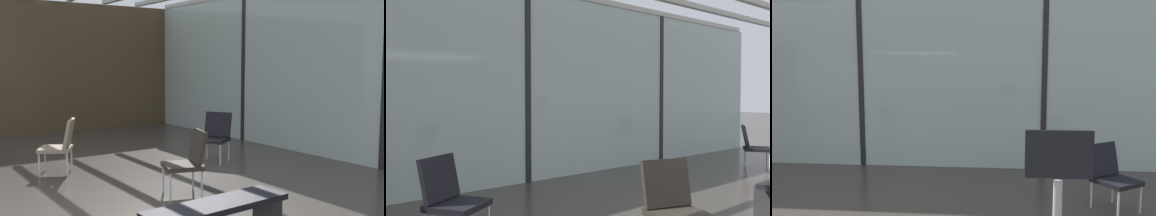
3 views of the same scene
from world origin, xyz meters
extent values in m
cube|color=black|center=(-3.50, 5.20, 1.62)|extent=(0.10, 0.12, 3.24)
cube|color=#473823|center=(-6.95, 1.60, 1.62)|extent=(0.10, 11.20, 3.24)
sphere|color=#9D9DA0|center=(-5.01, 11.35, 1.83)|extent=(2.02, 2.02, 2.02)
cube|color=#28231E|center=(-0.62, 1.64, 0.40)|extent=(0.61, 0.61, 0.06)
cube|color=#28231E|center=(-0.55, 1.85, 0.65)|extent=(0.50, 0.28, 0.44)
cylinder|color=#BCBCC1|center=(-0.89, 1.51, 0.18)|extent=(0.03, 0.03, 0.37)
cylinder|color=#BCBCC1|center=(-0.49, 1.38, 0.18)|extent=(0.03, 0.03, 0.37)
cylinder|color=#BCBCC1|center=(-0.76, 1.91, 0.18)|extent=(0.03, 0.03, 0.37)
cylinder|color=#BCBCC1|center=(-0.36, 1.78, 0.18)|extent=(0.03, 0.03, 0.37)
cube|color=#7F705B|center=(-2.74, 0.64, 0.40)|extent=(0.65, 0.65, 0.06)
cube|color=#7F705B|center=(-2.64, 0.83, 0.65)|extent=(0.49, 0.35, 0.44)
cylinder|color=#BCBCC1|center=(-3.03, 0.56, 0.18)|extent=(0.03, 0.03, 0.37)
cylinder|color=#BCBCC1|center=(-2.66, 0.35, 0.18)|extent=(0.03, 0.03, 0.37)
cylinder|color=#BCBCC1|center=(-2.83, 0.93, 0.18)|extent=(0.03, 0.03, 0.37)
cylinder|color=#BCBCC1|center=(-2.46, 0.72, 0.18)|extent=(0.03, 0.03, 0.37)
cube|color=black|center=(-2.01, 3.21, 0.40)|extent=(0.66, 0.66, 0.06)
cube|color=black|center=(-2.12, 3.39, 0.65)|extent=(0.48, 0.37, 0.44)
cylinder|color=#BCBCC1|center=(-2.08, 2.92, 0.18)|extent=(0.03, 0.03, 0.37)
cylinder|color=#BCBCC1|center=(-1.72, 3.14, 0.18)|extent=(0.03, 0.03, 0.37)
cylinder|color=#BCBCC1|center=(-2.30, 3.28, 0.18)|extent=(0.03, 0.03, 0.37)
cylinder|color=#BCBCC1|center=(-1.94, 3.50, 0.18)|extent=(0.03, 0.03, 0.37)
cube|color=black|center=(1.07, 0.94, 0.44)|extent=(0.47, 1.52, 0.06)
cube|color=#262628|center=(1.04, 1.61, 0.21)|extent=(0.06, 0.36, 0.41)
camera|label=1|loc=(4.37, -1.61, 1.78)|focal=43.05mm
camera|label=2|loc=(-3.47, -0.42, 1.46)|focal=36.37mm
camera|label=3|loc=(2.55, -1.09, 1.81)|focal=31.04mm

